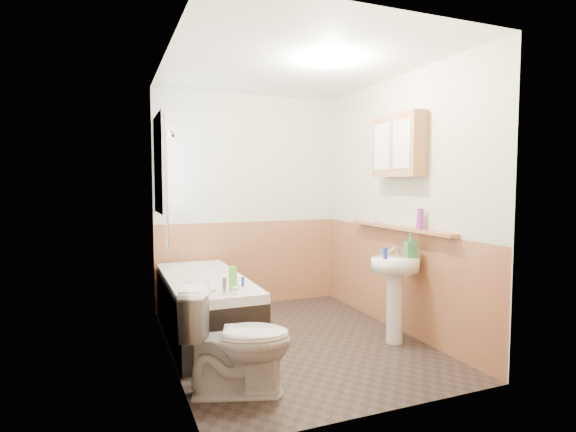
{
  "coord_description": "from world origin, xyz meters",
  "views": [
    {
      "loc": [
        -1.57,
        -3.73,
        1.45
      ],
      "look_at": [
        0.0,
        0.15,
        1.15
      ],
      "focal_mm": 28.0,
      "sensor_mm": 36.0,
      "label": 1
    }
  ],
  "objects_px": {
    "bathtub": "(205,305)",
    "medicine_cabinet": "(398,146)",
    "toilet": "(237,341)",
    "sink": "(395,282)",
    "pine_shelf": "(398,228)"
  },
  "relations": [
    {
      "from": "bathtub",
      "to": "medicine_cabinet",
      "type": "bearing_deg",
      "value": -19.04
    },
    {
      "from": "toilet",
      "to": "pine_shelf",
      "type": "bearing_deg",
      "value": -51.47
    },
    {
      "from": "sink",
      "to": "pine_shelf",
      "type": "relative_size",
      "value": 0.58
    },
    {
      "from": "sink",
      "to": "bathtub",
      "type": "bearing_deg",
      "value": 156.95
    },
    {
      "from": "medicine_cabinet",
      "to": "toilet",
      "type": "bearing_deg",
      "value": -159.75
    },
    {
      "from": "sink",
      "to": "pine_shelf",
      "type": "bearing_deg",
      "value": 55.56
    },
    {
      "from": "bathtub",
      "to": "medicine_cabinet",
      "type": "distance_m",
      "value": 2.38
    },
    {
      "from": "toilet",
      "to": "sink",
      "type": "relative_size",
      "value": 0.85
    },
    {
      "from": "toilet",
      "to": "medicine_cabinet",
      "type": "height_order",
      "value": "medicine_cabinet"
    },
    {
      "from": "toilet",
      "to": "sink",
      "type": "bearing_deg",
      "value": -57.01
    },
    {
      "from": "toilet",
      "to": "sink",
      "type": "xyz_separation_m",
      "value": [
        1.6,
        0.43,
        0.19
      ]
    },
    {
      "from": "pine_shelf",
      "to": "medicine_cabinet",
      "type": "bearing_deg",
      "value": -145.99
    },
    {
      "from": "toilet",
      "to": "sink",
      "type": "distance_m",
      "value": 1.67
    },
    {
      "from": "bathtub",
      "to": "medicine_cabinet",
      "type": "relative_size",
      "value": 2.68
    },
    {
      "from": "toilet",
      "to": "pine_shelf",
      "type": "xyz_separation_m",
      "value": [
        1.8,
        0.67,
        0.66
      ]
    }
  ]
}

